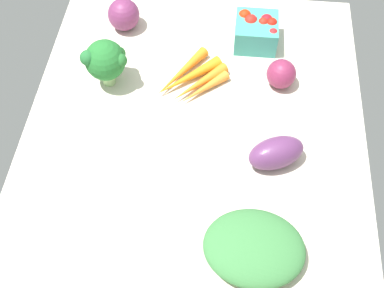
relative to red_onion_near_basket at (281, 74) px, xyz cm
name	(u,v)px	position (x,y,z in cm)	size (l,w,h in cm)	color
tablecloth	(192,152)	(-20.82, 18.92, -4.46)	(104.00, 76.00, 2.00)	beige
red_onion_near_basket	(281,74)	(0.00, 0.00, 0.00)	(6.93, 6.93, 6.93)	#82284A
broccoli_head	(105,60)	(-3.31, 40.51, 3.83)	(9.42, 10.43, 12.11)	#9CC77E
carrot_bunch	(192,79)	(-1.79, 20.90, -2.08)	(18.25, 17.53, 2.99)	orange
eggplant	(276,153)	(-22.29, 1.16, -0.09)	(12.15, 6.75, 6.75)	#603261
berry_basket	(256,30)	(13.68, 6.20, 0.52)	(10.38, 10.38, 7.81)	teal
red_onion_center	(124,15)	(16.03, 40.04, 0.61)	(8.15, 8.15, 8.15)	#742F5B
leafy_greens_clump	(254,248)	(-43.65, 5.11, -0.53)	(19.11, 15.87, 5.88)	#3B7B3F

